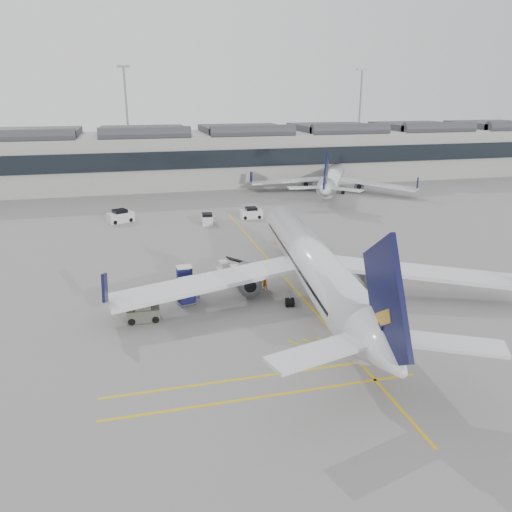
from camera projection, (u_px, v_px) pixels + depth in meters
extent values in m
plane|color=gray|center=(208.00, 321.00, 44.56)|extent=(220.00, 220.00, 0.00)
cube|color=#9E9E99|center=(155.00, 160.00, 109.12)|extent=(200.00, 20.00, 11.00)
cube|color=black|center=(157.00, 161.00, 99.42)|extent=(200.00, 0.50, 3.60)
cube|color=#38383D|center=(153.00, 131.00, 107.18)|extent=(200.00, 18.00, 1.40)
cylinder|color=slate|center=(128.00, 123.00, 118.64)|extent=(0.44, 0.44, 25.00)
cube|color=slate|center=(123.00, 66.00, 114.68)|extent=(3.00, 0.60, 0.50)
cylinder|color=slate|center=(359.00, 120.00, 132.82)|extent=(0.44, 0.44, 25.00)
cube|color=slate|center=(362.00, 69.00, 128.86)|extent=(3.00, 0.60, 0.50)
cube|color=gold|center=(281.00, 274.00, 56.13)|extent=(0.25, 60.00, 0.01)
cylinder|color=silver|center=(312.00, 262.00, 49.49)|extent=(7.87, 33.23, 4.13)
cone|color=silver|center=(278.00, 217.00, 67.08)|extent=(4.61, 4.84, 4.13)
cone|color=silver|center=(386.00, 352.00, 31.35)|extent=(4.71, 5.71, 4.13)
cube|color=silver|center=(208.00, 282.00, 46.89)|extent=(19.10, 7.59, 0.38)
cube|color=silver|center=(418.00, 272.00, 49.60)|extent=(18.64, 11.36, 0.38)
cylinder|color=slate|center=(248.00, 279.00, 49.73)|extent=(2.74, 4.19, 2.31)
cylinder|color=slate|center=(370.00, 273.00, 51.38)|extent=(2.74, 4.19, 2.31)
cube|color=black|center=(386.00, 303.00, 31.01)|extent=(1.28, 8.35, 9.20)
cylinder|color=black|center=(287.00, 253.00, 62.36)|extent=(0.39, 0.73, 0.70)
cylinder|color=black|center=(290.00, 302.00, 47.49)|extent=(0.86, 0.96, 0.88)
cylinder|color=black|center=(346.00, 299.00, 48.20)|extent=(0.86, 0.96, 0.88)
cylinder|color=silver|center=(333.00, 177.00, 102.23)|extent=(16.10, 26.29, 3.49)
cone|color=silver|center=(339.00, 167.00, 116.84)|extent=(4.82, 4.92, 3.49)
cone|color=silver|center=(325.00, 190.00, 87.17)|extent=(5.17, 5.58, 3.49)
cube|color=silver|center=(289.00, 181.00, 103.15)|extent=(16.14, 5.99, 0.33)
cube|color=silver|center=(377.00, 184.00, 99.26)|extent=(13.41, 13.66, 0.33)
cylinder|color=slate|center=(307.00, 183.00, 104.32)|extent=(3.29, 3.87, 1.95)
cylinder|color=slate|center=(359.00, 185.00, 101.94)|extent=(3.29, 3.87, 1.95)
cube|color=black|center=(326.00, 174.00, 86.88)|extent=(3.55, 6.38, 7.78)
cylinder|color=black|center=(337.00, 181.00, 112.93)|extent=(0.51, 0.65, 0.59)
cylinder|color=black|center=(320.00, 191.00, 101.40)|extent=(0.92, 0.96, 0.74)
cylinder|color=black|center=(343.00, 192.00, 100.37)|extent=(0.92, 0.96, 0.74)
cube|color=silver|center=(234.00, 270.00, 56.44)|extent=(4.04, 2.13, 0.71)
cube|color=black|center=(242.00, 262.00, 56.57)|extent=(3.57, 1.66, 1.50)
cube|color=silver|center=(224.00, 265.00, 55.79)|extent=(1.11, 1.45, 0.91)
cylinder|color=black|center=(224.00, 275.00, 55.32)|extent=(0.47, 0.25, 0.44)
cylinder|color=black|center=(220.00, 271.00, 56.55)|extent=(0.47, 0.25, 0.44)
cylinder|color=black|center=(248.00, 271.00, 56.41)|extent=(0.47, 0.25, 0.44)
cylinder|color=black|center=(243.00, 267.00, 57.64)|extent=(0.47, 0.25, 0.44)
cube|color=gray|center=(187.00, 303.00, 48.09)|extent=(1.85, 1.66, 0.11)
cube|color=#121348|center=(186.00, 295.00, 47.86)|extent=(1.71, 1.58, 1.34)
cube|color=silver|center=(186.00, 289.00, 47.64)|extent=(1.77, 1.63, 0.09)
cylinder|color=black|center=(182.00, 306.00, 47.39)|extent=(0.22, 0.14, 0.20)
cylinder|color=black|center=(178.00, 303.00, 48.23)|extent=(0.22, 0.14, 0.20)
cylinder|color=black|center=(195.00, 304.00, 47.99)|extent=(0.22, 0.14, 0.20)
cylinder|color=black|center=(191.00, 300.00, 48.84)|extent=(0.22, 0.14, 0.20)
cube|color=gray|center=(239.00, 281.00, 53.49)|extent=(1.89, 1.58, 0.13)
cube|color=#121348|center=(239.00, 274.00, 53.22)|extent=(1.72, 1.52, 1.55)
cube|color=silver|center=(239.00, 266.00, 52.97)|extent=(1.78, 1.57, 0.11)
cylinder|color=black|center=(234.00, 284.00, 52.77)|extent=(0.24, 0.12, 0.24)
cylinder|color=black|center=(231.00, 281.00, 53.84)|extent=(0.24, 0.12, 0.24)
cylinder|color=black|center=(247.00, 283.00, 53.19)|extent=(0.24, 0.12, 0.24)
cylinder|color=black|center=(244.00, 279.00, 54.26)|extent=(0.24, 0.12, 0.24)
cube|color=gray|center=(189.00, 295.00, 49.85)|extent=(2.16, 1.93, 0.13)
cube|color=#121348|center=(189.00, 287.00, 49.58)|extent=(1.99, 1.84, 1.57)
cube|color=silver|center=(188.00, 279.00, 49.33)|extent=(2.06, 1.91, 0.11)
cylinder|color=black|center=(184.00, 299.00, 49.03)|extent=(0.26, 0.17, 0.24)
cylinder|color=black|center=(180.00, 295.00, 50.02)|extent=(0.26, 0.17, 0.24)
cylinder|color=black|center=(199.00, 296.00, 49.73)|extent=(0.26, 0.17, 0.24)
cylinder|color=black|center=(194.00, 292.00, 50.72)|extent=(0.26, 0.17, 0.24)
cube|color=gray|center=(185.00, 281.00, 53.64)|extent=(1.76, 1.47, 0.12)
cube|color=#121348|center=(184.00, 274.00, 53.39)|extent=(1.61, 1.41, 1.46)
cube|color=silver|center=(184.00, 267.00, 53.15)|extent=(1.66, 1.47, 0.10)
cylinder|color=black|center=(179.00, 284.00, 52.97)|extent=(0.23, 0.11, 0.22)
cylinder|color=black|center=(178.00, 280.00, 53.98)|extent=(0.23, 0.11, 0.22)
cylinder|color=black|center=(192.00, 282.00, 53.34)|extent=(0.23, 0.11, 0.22)
cylinder|color=black|center=(190.00, 279.00, 54.36)|extent=(0.23, 0.11, 0.22)
imported|color=#E74C0C|center=(241.00, 272.00, 53.96)|extent=(0.83, 0.72, 1.91)
imported|color=orange|center=(264.00, 282.00, 51.57)|extent=(1.00, 0.94, 1.64)
cube|color=#505145|center=(143.00, 314.00, 44.55)|extent=(2.91, 1.81, 1.14)
cube|color=#505145|center=(143.00, 307.00, 44.33)|extent=(1.41, 1.41, 0.57)
cylinder|color=black|center=(132.00, 322.00, 43.74)|extent=(0.65, 0.31, 0.64)
cylinder|color=black|center=(132.00, 315.00, 45.12)|extent=(0.65, 0.31, 0.64)
cylinder|color=black|center=(156.00, 319.00, 44.17)|extent=(0.65, 0.31, 0.64)
cylinder|color=black|center=(155.00, 313.00, 45.55)|extent=(0.65, 0.31, 0.64)
cone|color=#F24C0A|center=(275.00, 242.00, 67.46)|extent=(0.35, 0.35, 0.49)
cone|color=#F24C0A|center=(335.00, 291.00, 50.78)|extent=(0.37, 0.37, 0.51)
cube|color=silver|center=(120.00, 217.00, 78.44)|extent=(4.41, 3.42, 1.53)
cube|color=black|center=(120.00, 212.00, 78.15)|extent=(2.56, 2.51, 0.66)
cylinder|color=black|center=(115.00, 222.00, 77.14)|extent=(0.70, 0.49, 0.66)
cylinder|color=black|center=(110.00, 220.00, 78.45)|extent=(0.70, 0.49, 0.66)
cylinder|color=black|center=(131.00, 220.00, 78.70)|extent=(0.70, 0.49, 0.66)
cylinder|color=black|center=(126.00, 218.00, 80.00)|extent=(0.70, 0.49, 0.66)
cube|color=silver|center=(207.00, 220.00, 77.37)|extent=(1.97, 3.43, 1.28)
cube|color=black|center=(207.00, 215.00, 77.13)|extent=(1.71, 1.79, 0.55)
cylinder|color=black|center=(212.00, 224.00, 76.56)|extent=(0.26, 0.56, 0.55)
cylinder|color=black|center=(203.00, 224.00, 76.35)|extent=(0.26, 0.56, 0.55)
cylinder|color=black|center=(212.00, 220.00, 78.61)|extent=(0.26, 0.56, 0.55)
cylinder|color=black|center=(202.00, 221.00, 78.41)|extent=(0.26, 0.56, 0.55)
cube|color=silver|center=(251.00, 214.00, 80.95)|extent=(3.54, 1.80, 1.37)
cube|color=black|center=(251.00, 209.00, 80.69)|extent=(1.78, 1.68, 0.59)
cylinder|color=black|center=(245.00, 218.00, 80.08)|extent=(0.59, 0.22, 0.59)
cylinder|color=black|center=(243.00, 216.00, 81.53)|extent=(0.59, 0.22, 0.59)
cylinder|color=black|center=(259.00, 217.00, 80.62)|extent=(0.59, 0.22, 0.59)
cylinder|color=black|center=(257.00, 215.00, 82.07)|extent=(0.59, 0.22, 0.59)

